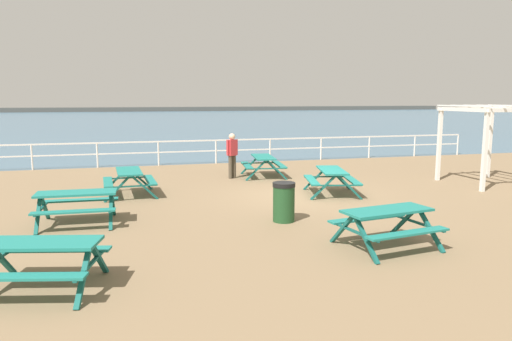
{
  "coord_description": "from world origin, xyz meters",
  "views": [
    {
      "loc": [
        -5.16,
        -13.49,
        2.95
      ],
      "look_at": [
        -1.47,
        0.13,
        0.8
      ],
      "focal_mm": 33.62,
      "sensor_mm": 36.0,
      "label": 1
    }
  ],
  "objects": [
    {
      "name": "litter_bin",
      "position": [
        -1.58,
        -2.83,
        0.48
      ],
      "size": [
        0.55,
        0.55,
        0.95
      ],
      "color": "#1E4723",
      "rests_on": "ground"
    },
    {
      "name": "picnic_table_near_left",
      "position": [
        -0.23,
        3.64,
        0.58
      ],
      "size": [
        1.73,
        1.97,
        0.8
      ],
      "rotation": [
        0.0,
        0.0,
        1.45
      ],
      "color": "#1E7A70",
      "rests_on": "ground"
    },
    {
      "name": "picnic_table_far_right",
      "position": [
        0.88,
        -0.11,
        0.58
      ],
      "size": [
        1.88,
        2.1,
        0.8
      ],
      "rotation": [
        0.0,
        0.0,
        1.34
      ],
      "color": "#1E7A70",
      "rests_on": "ground"
    },
    {
      "name": "seaward_railing",
      "position": [
        0.0,
        7.75,
        0.77
      ],
      "size": [
        23.07,
        0.07,
        1.08
      ],
      "color": "white",
      "rests_on": "ground"
    },
    {
      "name": "lattice_pergola",
      "position": [
        6.76,
        0.18,
        2.0
      ],
      "size": [
        2.5,
        2.62,
        2.7
      ],
      "rotation": [
        0.0,
        0.0,
        0.03
      ],
      "color": "white",
      "rests_on": "ground"
    },
    {
      "name": "distant_shoreline",
      "position": [
        0.0,
        95.75,
        0.0
      ],
      "size": [
        142.0,
        6.0,
        1.8
      ],
      "primitive_type": "cube",
      "color": "#4C4C47",
      "rests_on": "ground"
    },
    {
      "name": "picnic_table_far_left",
      "position": [
        -0.25,
        -5.28,
        0.58
      ],
      "size": [
        2.01,
        1.78,
        0.8
      ],
      "rotation": [
        0.0,
        0.0,
        0.16
      ],
      "color": "#1E7A70",
      "rests_on": "ground"
    },
    {
      "name": "picnic_table_seaward",
      "position": [
        -6.52,
        -5.8,
        0.58
      ],
      "size": [
        2.1,
        1.89,
        0.8
      ],
      "rotation": [
        0.0,
        0.0,
        -0.24
      ],
      "color": "#1E7A70",
      "rests_on": "ground"
    },
    {
      "name": "visitor",
      "position": [
        -1.43,
        3.59,
        0.95
      ],
      "size": [
        0.47,
        0.36,
        1.66
      ],
      "rotation": [
        0.0,
        0.0,
        5.23
      ],
      "color": "#4C4233",
      "rests_on": "ground"
    },
    {
      "name": "ground_plane",
      "position": [
        0.0,
        0.0,
        -0.1
      ],
      "size": [
        30.0,
        24.0,
        0.2
      ],
      "primitive_type": "cube",
      "color": "#846B4C"
    },
    {
      "name": "picnic_table_near_right",
      "position": [
        -5.13,
        1.33,
        0.58
      ],
      "size": [
        1.63,
        1.88,
        0.8
      ],
      "rotation": [
        0.0,
        0.0,
        1.62
      ],
      "color": "#1E7A70",
      "rests_on": "ground"
    },
    {
      "name": "sea_band",
      "position": [
        0.0,
        52.75,
        0.0
      ],
      "size": [
        142.0,
        90.0,
        0.01
      ],
      "primitive_type": "cube",
      "color": "#476B84",
      "rests_on": "ground"
    },
    {
      "name": "picnic_table_mid_centre",
      "position": [
        -6.34,
        -1.82,
        0.58
      ],
      "size": [
        1.85,
        1.6,
        0.8
      ],
      "rotation": [
        0.0,
        0.0,
        -0.03
      ],
      "color": "#1E7A70",
      "rests_on": "ground"
    }
  ]
}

